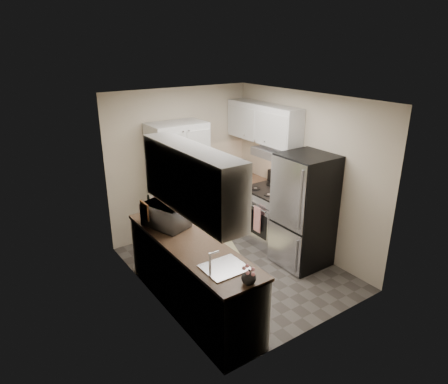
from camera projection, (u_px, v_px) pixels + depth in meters
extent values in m
plane|color=#56514C|center=(235.00, 268.00, 5.97)|extent=(3.20, 3.20, 0.00)
cube|color=beige|center=(181.00, 163.00, 6.76)|extent=(2.60, 0.04, 2.50)
cube|color=beige|center=(324.00, 232.00, 4.29)|extent=(2.60, 0.04, 2.50)
cube|color=beige|center=(150.00, 211.00, 4.84)|extent=(0.04, 3.20, 2.50)
cube|color=beige|center=(304.00, 173.00, 6.22)|extent=(0.04, 3.20, 2.50)
cube|color=silver|center=(237.00, 98.00, 5.09)|extent=(2.60, 3.20, 0.04)
cube|color=silver|center=(192.00, 180.00, 4.15)|extent=(0.33, 1.60, 0.70)
cube|color=silver|center=(263.00, 125.00, 6.53)|extent=(0.33, 1.55, 0.58)
cube|color=#99999E|center=(277.00, 153.00, 6.30)|extent=(0.45, 0.76, 0.13)
cube|color=#B7B7BC|center=(224.00, 268.00, 4.23)|extent=(0.45, 0.40, 0.02)
cube|color=brown|center=(145.00, 211.00, 5.03)|extent=(0.02, 0.22, 0.22)
cube|color=silver|center=(179.00, 184.00, 6.53)|extent=(0.90, 0.55, 2.00)
cube|color=silver|center=(192.00, 276.00, 4.96)|extent=(0.60, 2.30, 0.88)
cube|color=brown|center=(191.00, 244.00, 4.80)|extent=(0.63, 2.33, 0.04)
cube|color=silver|center=(241.00, 202.00, 7.26)|extent=(0.60, 0.80, 0.88)
cube|color=brown|center=(242.00, 178.00, 7.09)|extent=(0.63, 0.83, 0.04)
cube|color=#B7B7BC|center=(269.00, 217.00, 6.63)|extent=(0.64, 0.76, 0.90)
cube|color=black|center=(270.00, 191.00, 6.46)|extent=(0.66, 0.78, 0.03)
cube|color=black|center=(284.00, 181.00, 6.58)|extent=(0.06, 0.76, 0.22)
cube|color=pink|center=(257.00, 219.00, 6.29)|extent=(0.01, 0.16, 0.42)
cube|color=beige|center=(248.00, 214.00, 6.47)|extent=(0.01, 0.16, 0.42)
cube|color=#B7B7BC|center=(304.00, 211.00, 5.85)|extent=(0.70, 0.72, 1.70)
imported|color=#A3A4A8|center=(167.00, 215.00, 5.15)|extent=(0.56, 0.67, 0.32)
cylinder|color=black|center=(149.00, 209.00, 5.29)|extent=(0.09, 0.09, 0.34)
imported|color=white|center=(249.00, 277.00, 3.94)|extent=(0.17, 0.17, 0.16)
cube|color=#49832D|center=(159.00, 199.00, 5.64)|extent=(0.11, 0.26, 0.33)
cube|color=#B2B3B6|center=(239.00, 171.00, 7.05)|extent=(0.44, 0.48, 0.23)
cube|color=beige|center=(222.00, 252.00, 6.40)|extent=(0.74, 0.93, 0.01)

